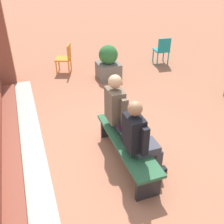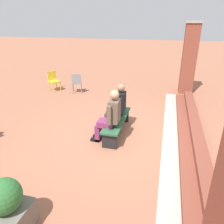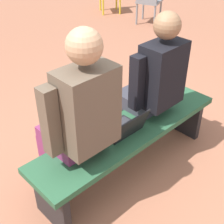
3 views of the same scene
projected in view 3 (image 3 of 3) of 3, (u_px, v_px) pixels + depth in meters
ground_plane at (126, 193)px, 2.56m from camera, size 60.00×60.00×0.00m
bench at (130, 137)px, 2.60m from camera, size 1.80×0.44×0.45m
person_student at (151, 83)px, 2.62m from camera, size 0.54×0.68×1.34m
person_adult at (78, 117)px, 2.15m from camera, size 0.58×0.73×1.41m
laptop at (124, 128)px, 2.46m from camera, size 0.32×0.29×0.21m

